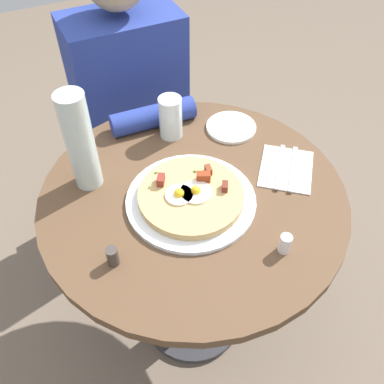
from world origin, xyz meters
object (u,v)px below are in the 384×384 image
at_px(breakfast_pizza, 191,195).
at_px(fork, 280,166).
at_px(bread_plate, 231,127).
at_px(person_seated, 133,124).
at_px(water_glass, 171,117).
at_px(salt_shaker, 285,244).
at_px(knife, 293,169).
at_px(dining_table, 193,231).
at_px(pepper_shaker, 113,256).
at_px(water_bottle, 80,142).
at_px(pizza_plate, 191,200).

bearing_deg(breakfast_pizza, fork, -178.87).
bearing_deg(bread_plate, person_seated, -64.13).
distance_m(bread_plate, water_glass, 0.19).
bearing_deg(salt_shaker, fork, -121.61).
bearing_deg(knife, dining_table, -59.24).
height_order(water_glass, pepper_shaker, water_glass).
xyz_separation_m(dining_table, water_bottle, (0.23, -0.16, 0.30)).
distance_m(dining_table, fork, 0.31).
xyz_separation_m(dining_table, salt_shaker, (-0.11, 0.26, 0.19)).
distance_m(pizza_plate, fork, 0.28).
height_order(person_seated, water_bottle, person_seated).
bearing_deg(water_glass, salt_shaker, 97.84).
relative_size(dining_table, knife, 4.51).
bearing_deg(pizza_plate, knife, 176.89).
height_order(pizza_plate, breakfast_pizza, breakfast_pizza).
relative_size(person_seated, breakfast_pizza, 4.21).
xyz_separation_m(person_seated, breakfast_pizza, (0.05, 0.61, 0.22)).
bearing_deg(bread_plate, water_bottle, 4.22).
height_order(pizza_plate, fork, pizza_plate).
height_order(person_seated, breakfast_pizza, person_seated).
relative_size(bread_plate, water_bottle, 0.55).
height_order(water_glass, water_bottle, water_bottle).
bearing_deg(water_glass, water_bottle, 17.22).
relative_size(pizza_plate, pepper_shaker, 6.79).
distance_m(breakfast_pizza, bread_plate, 0.32).
distance_m(pizza_plate, pepper_shaker, 0.26).
height_order(person_seated, water_glass, person_seated).
distance_m(water_glass, pepper_shaker, 0.47).
bearing_deg(knife, salt_shaker, 0.08).
bearing_deg(water_bottle, water_glass, -162.78).
xyz_separation_m(dining_table, fork, (-0.26, 0.02, 0.17)).
relative_size(breakfast_pizza, salt_shaker, 5.30).
relative_size(breakfast_pizza, knife, 1.50).
bearing_deg(water_glass, fork, 129.19).
bearing_deg(salt_shaker, bread_plate, -103.60).
xyz_separation_m(fork, pepper_shaker, (0.51, 0.10, 0.02)).
bearing_deg(person_seated, water_glass, 92.66).
relative_size(water_glass, pepper_shaker, 2.61).
bearing_deg(pepper_shaker, water_bottle, -94.87).
bearing_deg(person_seated, knife, 112.27).
distance_m(pizza_plate, bread_plate, 0.32).
bearing_deg(water_bottle, person_seated, -121.22).
xyz_separation_m(person_seated, water_bottle, (0.26, 0.43, 0.34)).
bearing_deg(fork, pepper_shaker, -40.09).
xyz_separation_m(pizza_plate, fork, (-0.28, -0.01, 0.00)).
bearing_deg(water_bottle, dining_table, 146.04).
distance_m(person_seated, fork, 0.68).
bearing_deg(person_seated, salt_shaker, 95.73).
bearing_deg(water_glass, pizza_plate, 76.98).
distance_m(breakfast_pizza, salt_shaker, 0.26).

